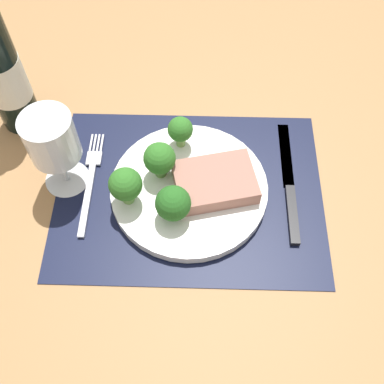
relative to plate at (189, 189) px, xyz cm
name	(u,v)px	position (x,y,z in cm)	size (l,w,h in cm)	color
ground_plane	(189,197)	(0.00, 0.00, -2.60)	(140.00, 110.00, 3.00)	#996D42
placemat	(189,192)	(0.00, 0.00, -0.95)	(41.61, 31.34, 0.30)	black
plate	(189,189)	(0.00, 0.00, 0.00)	(24.28, 24.28, 1.60)	white
steak	(215,182)	(3.95, -0.04, 2.12)	(11.96, 8.64, 2.63)	#9E6B5B
broccoli_back_left	(160,159)	(-4.44, 2.19, 4.72)	(4.89, 4.89, 6.51)	#5B8942
broccoli_near_fork	(173,203)	(-2.09, -5.13, 4.18)	(5.20, 5.20, 6.02)	#5B8942
broccoli_front_edge	(180,130)	(-1.59, 8.12, 4.35)	(4.01, 4.01, 5.72)	#6B994C
broccoli_near_steak	(126,185)	(-9.02, -2.66, 4.92)	(4.95, 4.95, 6.77)	#6B994C
fork	(90,181)	(-15.71, 1.42, -0.55)	(2.40, 19.20, 0.50)	silver
knife	(290,190)	(15.76, 0.53, -0.50)	(1.80, 23.00, 0.80)	black
wine_bottle	(1,72)	(-29.23, 14.15, 10.07)	(6.65, 6.65, 29.62)	black
wine_glass	(52,142)	(-19.47, 1.95, 8.62)	(7.43, 7.43, 14.34)	silver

